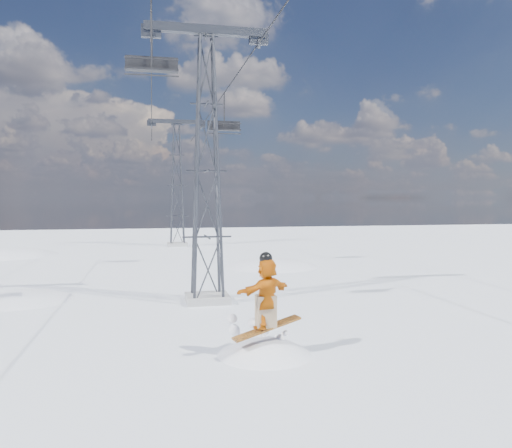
# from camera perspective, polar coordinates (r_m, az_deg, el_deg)

# --- Properties ---
(ground) EXTENTS (120.00, 120.00, 0.00)m
(ground) POSITION_cam_1_polar(r_m,az_deg,el_deg) (13.57, -5.25, -15.83)
(ground) COLOR white
(ground) RESTS_ON ground
(snow_terrain) EXTENTS (39.00, 37.00, 22.00)m
(snow_terrain) POSITION_cam_1_polar(r_m,az_deg,el_deg) (36.91, -17.04, -19.37)
(snow_terrain) COLOR white
(snow_terrain) RESTS_ON ground
(lift_tower_near) EXTENTS (5.20, 1.80, 11.43)m
(lift_tower_near) POSITION_cam_1_polar(r_m,az_deg,el_deg) (20.92, -5.65, 5.97)
(lift_tower_near) COLOR #999999
(lift_tower_near) RESTS_ON ground
(lift_tower_far) EXTENTS (5.20, 1.80, 11.43)m
(lift_tower_far) POSITION_cam_1_polar(r_m,az_deg,el_deg) (45.83, -9.01, 4.33)
(lift_tower_far) COLOR #999999
(lift_tower_far) RESTS_ON ground
(haul_cables) EXTENTS (4.46, 51.00, 0.06)m
(haul_cables) POSITION_cam_1_polar(r_m,az_deg,el_deg) (32.99, -7.91, 14.29)
(haul_cables) COLOR black
(haul_cables) RESTS_ON ground
(snowboarder_jump) EXTENTS (4.40, 4.40, 6.87)m
(snowboarder_jump) POSITION_cam_1_polar(r_m,az_deg,el_deg) (14.96, 0.96, -20.57)
(snowboarder_jump) COLOR white
(snowboarder_jump) RESTS_ON ground
(lift_chair_near) EXTENTS (1.83, 0.53, 2.27)m
(lift_chair_near) POSITION_cam_1_polar(r_m,az_deg,el_deg) (18.67, -11.83, 17.38)
(lift_chair_near) COLOR black
(lift_chair_near) RESTS_ON ground
(lift_chair_mid) EXTENTS (2.05, 0.59, 2.55)m
(lift_chair_mid) POSITION_cam_1_polar(r_m,az_deg,el_deg) (31.61, -3.66, 11.06)
(lift_chair_mid) COLOR black
(lift_chair_mid) RESTS_ON ground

